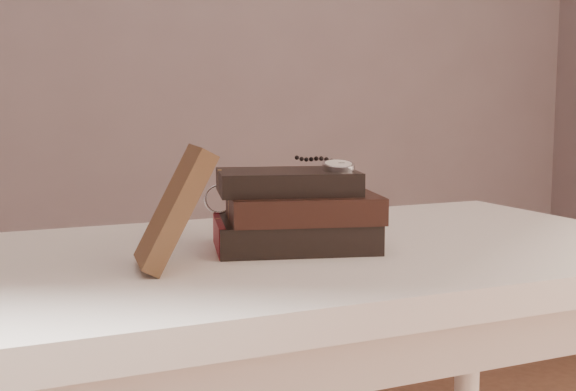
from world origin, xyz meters
name	(u,v)px	position (x,y,z in m)	size (l,w,h in m)	color
table	(328,306)	(0.00, 0.35, 0.66)	(1.00, 0.60, 0.75)	white
book_stack	(295,212)	(-0.06, 0.34, 0.80)	(0.25, 0.21, 0.11)	black
journal	(175,208)	(-0.24, 0.29, 0.83)	(0.02, 0.10, 0.16)	#432A19
pocket_watch	(336,165)	(0.00, 0.32, 0.87)	(0.06, 0.15, 0.02)	silver
eyeglasses	(235,199)	(-0.11, 0.44, 0.81)	(0.12, 0.13, 0.04)	silver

